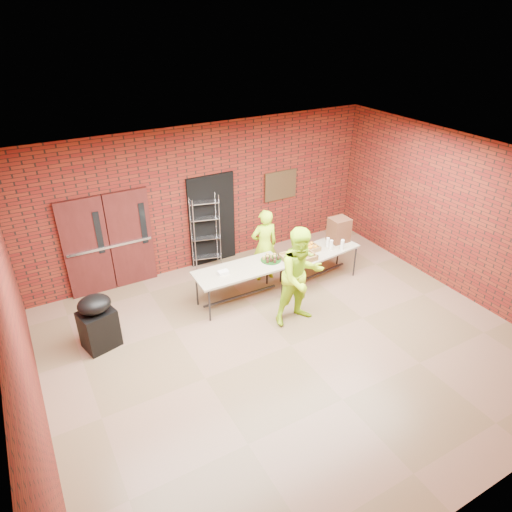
{
  "coord_description": "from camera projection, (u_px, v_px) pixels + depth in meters",
  "views": [
    {
      "loc": [
        -3.63,
        -5.18,
        5.32
      ],
      "look_at": [
        0.08,
        1.4,
        1.12
      ],
      "focal_mm": 32.0,
      "sensor_mm": 36.0,
      "label": 1
    }
  ],
  "objects": [
    {
      "name": "room",
      "position": [
        295.0,
        268.0,
        7.31
      ],
      "size": [
        8.08,
        7.08,
        3.28
      ],
      "color": "brown",
      "rests_on": "ground"
    },
    {
      "name": "double_doors",
      "position": [
        109.0,
        243.0,
        9.25
      ],
      "size": [
        1.78,
        0.12,
        2.1
      ],
      "color": "#491714",
      "rests_on": "room"
    },
    {
      "name": "dark_doorway",
      "position": [
        212.0,
        220.0,
        10.26
      ],
      "size": [
        1.1,
        0.06,
        2.1
      ],
      "primitive_type": "cube",
      "color": "black",
      "rests_on": "room"
    },
    {
      "name": "bronze_plaque",
      "position": [
        281.0,
        185.0,
        10.78
      ],
      "size": [
        0.85,
        0.04,
        0.7
      ],
      "primitive_type": "cube",
      "color": "#43301A",
      "rests_on": "room"
    },
    {
      "name": "wire_rack",
      "position": [
        206.0,
        232.0,
        10.15
      ],
      "size": [
        0.66,
        0.36,
        1.71
      ],
      "primitive_type": null,
      "rotation": [
        0.0,
        0.0,
        -0.26
      ],
      "color": "#ABABB2",
      "rests_on": "room"
    },
    {
      "name": "table_left",
      "position": [
        240.0,
        272.0,
        8.98
      ],
      "size": [
        1.83,
        0.79,
        0.75
      ],
      "rotation": [
        0.0,
        0.0,
        -0.02
      ],
      "color": "tan",
      "rests_on": "room"
    },
    {
      "name": "table_right",
      "position": [
        319.0,
        252.0,
        9.74
      ],
      "size": [
        1.81,
        0.91,
        0.72
      ],
      "rotation": [
        0.0,
        0.0,
        0.11
      ],
      "color": "tan",
      "rests_on": "room"
    },
    {
      "name": "basket_bananas",
      "position": [
        292.0,
        257.0,
        9.33
      ],
      "size": [
        0.47,
        0.37,
        0.15
      ],
      "color": "#A27441",
      "rests_on": "table_right"
    },
    {
      "name": "basket_oranges",
      "position": [
        309.0,
        248.0,
        9.67
      ],
      "size": [
        0.41,
        0.32,
        0.13
      ],
      "color": "#A27441",
      "rests_on": "table_right"
    },
    {
      "name": "basket_apples",
      "position": [
        304.0,
        257.0,
        9.33
      ],
      "size": [
        0.47,
        0.37,
        0.15
      ],
      "color": "#A27441",
      "rests_on": "table_right"
    },
    {
      "name": "muffin_tray",
      "position": [
        271.0,
        258.0,
        9.24
      ],
      "size": [
        0.42,
        0.42,
        0.1
      ],
      "color": "#144412",
      "rests_on": "table_left"
    },
    {
      "name": "napkin_box",
      "position": [
        223.0,
        273.0,
        8.77
      ],
      "size": [
        0.2,
        0.13,
        0.07
      ],
      "primitive_type": "cube",
      "color": "white",
      "rests_on": "table_left"
    },
    {
      "name": "coffee_dispenser",
      "position": [
        339.0,
        230.0,
        9.96
      ],
      "size": [
        0.41,
        0.37,
        0.54
      ],
      "primitive_type": "cube",
      "color": "#502C1B",
      "rests_on": "table_right"
    },
    {
      "name": "cup_stack_front",
      "position": [
        331.0,
        245.0,
        9.68
      ],
      "size": [
        0.07,
        0.07,
        0.22
      ],
      "primitive_type": "cylinder",
      "color": "white",
      "rests_on": "table_right"
    },
    {
      "name": "cup_stack_mid",
      "position": [
        342.0,
        245.0,
        9.68
      ],
      "size": [
        0.08,
        0.08,
        0.23
      ],
      "primitive_type": "cylinder",
      "color": "white",
      "rests_on": "table_right"
    },
    {
      "name": "cup_stack_back",
      "position": [
        328.0,
        242.0,
        9.79
      ],
      "size": [
        0.07,
        0.07,
        0.21
      ],
      "primitive_type": "cylinder",
      "color": "white",
      "rests_on": "table_right"
    },
    {
      "name": "covered_grill",
      "position": [
        98.0,
        322.0,
        7.85
      ],
      "size": [
        0.67,
        0.6,
        1.04
      ],
      "rotation": [
        0.0,
        0.0,
        0.25
      ],
      "color": "black",
      "rests_on": "room"
    },
    {
      "name": "volunteer_woman",
      "position": [
        264.0,
        245.0,
        9.7
      ],
      "size": [
        0.64,
        0.46,
        1.62
      ],
      "primitive_type": "imported",
      "rotation": [
        0.0,
        0.0,
        3.01
      ],
      "color": "#AFE819",
      "rests_on": "room"
    },
    {
      "name": "volunteer_man",
      "position": [
        301.0,
        276.0,
        8.3
      ],
      "size": [
        0.96,
        0.77,
        1.93
      ],
      "primitive_type": "imported",
      "rotation": [
        0.0,
        0.0,
        -0.04
      ],
      "color": "#AFE819",
      "rests_on": "room"
    }
  ]
}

